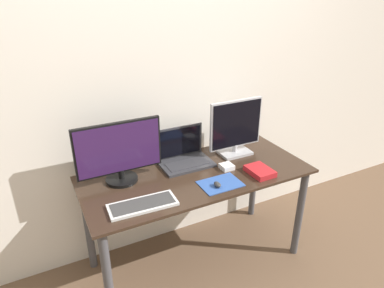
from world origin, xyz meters
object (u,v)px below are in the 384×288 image
object	(u,v)px
monitor_right	(236,128)
book	(260,171)
keyboard	(143,205)
power_brick	(227,167)
mouse	(217,185)
laptop	(183,155)
monitor_left	(119,152)

from	to	relation	value
monitor_right	book	world-z (taller)	monitor_right
keyboard	power_brick	xyz separation A→B (m)	(0.65, 0.15, 0.01)
mouse	monitor_right	bearing A→B (deg)	44.48
monitor_right	laptop	world-z (taller)	monitor_right
laptop	keyboard	world-z (taller)	laptop
laptop	book	xyz separation A→B (m)	(0.38, -0.37, -0.04)
monitor_left	laptop	bearing A→B (deg)	5.73
keyboard	laptop	bearing A→B (deg)	40.77
keyboard	power_brick	distance (m)	0.67
monitor_right	book	size ratio (longest dim) A/B	2.20
monitor_right	power_brick	bearing A→B (deg)	-135.45
mouse	book	bearing A→B (deg)	3.45
laptop	mouse	size ratio (longest dim) A/B	5.93
monitor_right	power_brick	xyz separation A→B (m)	(-0.18, -0.17, -0.18)
mouse	power_brick	xyz separation A→B (m)	(0.18, 0.17, -0.00)
monitor_left	monitor_right	size ratio (longest dim) A/B	1.30
monitor_left	keyboard	world-z (taller)	monitor_left
mouse	book	world-z (taller)	book
laptop	keyboard	bearing A→B (deg)	-139.23
keyboard	mouse	distance (m)	0.47
monitor_right	book	xyz separation A→B (m)	(-0.02, -0.33, -0.18)
laptop	power_brick	distance (m)	0.31
monitor_left	mouse	distance (m)	0.63
monitor_left	monitor_right	distance (m)	0.85
monitor_left	power_brick	world-z (taller)	monitor_left
monitor_left	monitor_right	world-z (taller)	monitor_right
keyboard	book	xyz separation A→B (m)	(0.81, 0.00, 0.01)
mouse	power_brick	size ratio (longest dim) A/B	0.73
monitor_left	keyboard	distance (m)	0.38
book	power_brick	distance (m)	0.22
monitor_left	book	xyz separation A→B (m)	(0.84, -0.33, -0.18)
monitor_left	keyboard	size ratio (longest dim) A/B	1.37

